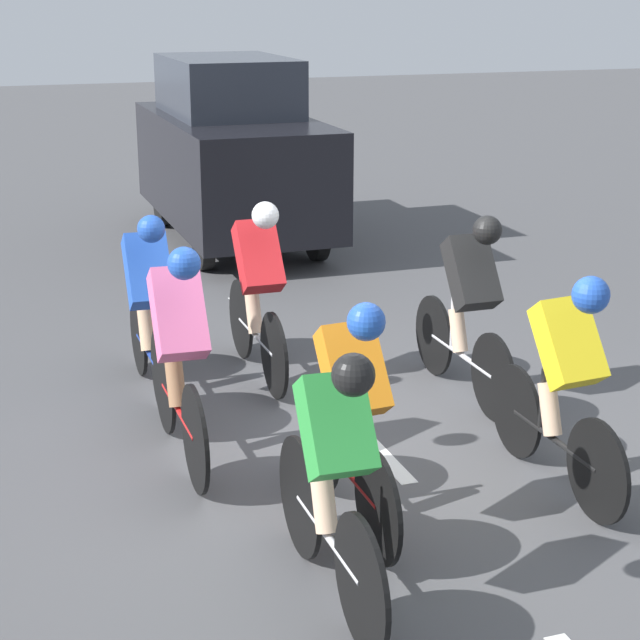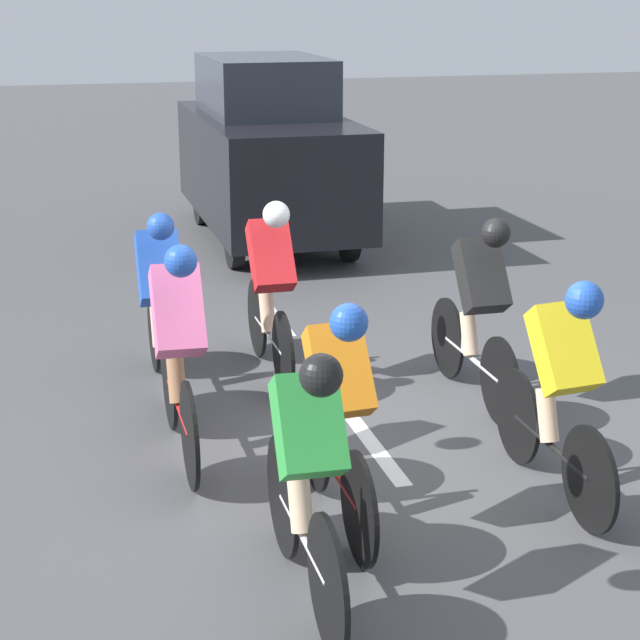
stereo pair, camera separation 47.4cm
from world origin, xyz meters
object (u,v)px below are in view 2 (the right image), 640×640
cyclist_yellow (561,382)px  cyclist_orange (338,409)px  cyclist_pink (178,348)px  cyclist_blue (160,299)px  cyclist_black (479,305)px  cyclist_red (271,285)px  support_car (268,152)px  cyclist_green (307,471)px

cyclist_yellow → cyclist_orange: size_ratio=1.01×
cyclist_pink → cyclist_blue: bearing=-91.1°
cyclist_black → cyclist_orange: bearing=46.7°
cyclist_orange → cyclist_blue: bearing=-73.6°
cyclist_blue → cyclist_orange: 2.60m
cyclist_red → cyclist_black: bearing=146.1°
cyclist_red → cyclist_pink: (0.93, 1.40, 0.01)m
cyclist_black → cyclist_blue: 2.45m
cyclist_black → cyclist_yellow: cyclist_black is taller
cyclist_yellow → cyclist_red: bearing=-64.3°
cyclist_yellow → support_car: support_car is taller
cyclist_black → cyclist_orange: 2.30m
cyclist_black → cyclist_orange: size_ratio=1.05×
cyclist_green → cyclist_yellow: (-1.79, -0.76, 0.03)m
cyclist_red → cyclist_green: bearing=80.7°
cyclist_blue → support_car: (-1.95, -5.01, 0.35)m
cyclist_blue → cyclist_green: bearing=96.4°
cyclist_black → support_car: size_ratio=0.43×
cyclist_yellow → cyclist_pink: (2.18, -1.19, 0.02)m
cyclist_yellow → cyclist_orange: 1.42m
cyclist_red → cyclist_green: cyclist_red is taller
cyclist_orange → support_car: bearing=-99.2°
cyclist_green → cyclist_pink: (0.39, -1.96, 0.05)m
cyclist_red → support_car: 5.01m
cyclist_black → support_car: (0.37, -5.83, 0.34)m
cyclist_green → cyclist_orange: (-0.37, -0.74, 0.01)m
cyclist_blue → cyclist_pink: (0.03, 1.27, 0.02)m
cyclist_red → cyclist_yellow: size_ratio=1.04×
cyclist_red → support_car: bearing=-102.0°
cyclist_yellow → cyclist_pink: bearing=-28.7°
cyclist_blue → cyclist_orange: bearing=106.4°
cyclist_red → cyclist_yellow: cyclist_red is taller
cyclist_orange → cyclist_pink: bearing=-58.1°
cyclist_red → cyclist_blue: (0.91, 0.13, -0.01)m
support_car → cyclist_blue: bearing=68.8°
cyclist_blue → support_car: size_ratio=0.42×
cyclist_green → cyclist_pink: cyclist_pink is taller
cyclist_red → cyclist_black: cyclist_red is taller
cyclist_black → cyclist_green: cyclist_black is taller
cyclist_red → cyclist_black: (-1.41, 0.94, -0.00)m
cyclist_red → cyclist_green: 3.40m
cyclist_black → cyclist_orange: cyclist_black is taller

